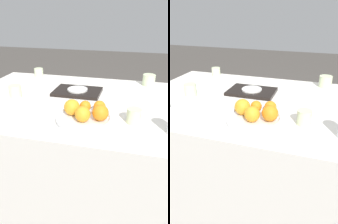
% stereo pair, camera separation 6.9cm
% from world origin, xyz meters
% --- Properties ---
extents(ground_plane, '(12.00, 12.00, 0.00)m').
position_xyz_m(ground_plane, '(0.00, 0.00, 0.00)').
color(ground_plane, '#4C4742').
extents(table, '(1.35, 0.97, 0.75)m').
position_xyz_m(table, '(0.00, 0.00, 0.37)').
color(table, silver).
rests_on(table, ground_plane).
extents(fruit_platter, '(0.29, 0.29, 0.03)m').
position_xyz_m(fruit_platter, '(0.16, -0.27, 0.76)').
color(fruit_platter, silver).
rests_on(fruit_platter, table).
extents(orange_0, '(0.08, 0.08, 0.08)m').
position_xyz_m(orange_0, '(0.16, -0.31, 0.81)').
color(orange_0, orange).
rests_on(orange_0, fruit_platter).
extents(orange_1, '(0.06, 0.06, 0.06)m').
position_xyz_m(orange_1, '(0.15, -0.20, 0.80)').
color(orange_1, orange).
rests_on(orange_1, fruit_platter).
extents(orange_2, '(0.08, 0.08, 0.08)m').
position_xyz_m(orange_2, '(0.09, -0.25, 0.81)').
color(orange_2, orange).
rests_on(orange_2, fruit_platter).
extents(orange_3, '(0.06, 0.06, 0.06)m').
position_xyz_m(orange_3, '(0.22, -0.19, 0.80)').
color(orange_3, orange).
rests_on(orange_3, fruit_platter).
extents(orange_4, '(0.08, 0.08, 0.08)m').
position_xyz_m(orange_4, '(0.24, -0.28, 0.81)').
color(orange_4, orange).
rests_on(orange_4, fruit_platter).
extents(serving_tray, '(0.31, 0.21, 0.02)m').
position_xyz_m(serving_tray, '(0.02, 0.11, 0.76)').
color(serving_tray, black).
rests_on(serving_tray, table).
extents(side_plate, '(0.13, 0.13, 0.01)m').
position_xyz_m(side_plate, '(0.02, 0.11, 0.77)').
color(side_plate, silver).
rests_on(side_plate, serving_tray).
extents(cup_0, '(0.09, 0.09, 0.08)m').
position_xyz_m(cup_0, '(0.48, 0.39, 0.79)').
color(cup_0, beige).
rests_on(cup_0, table).
extents(cup_1, '(0.08, 0.08, 0.08)m').
position_xyz_m(cup_1, '(-0.35, -0.05, 0.79)').
color(cup_1, beige).
rests_on(cup_1, table).
extents(cup_2, '(0.07, 0.07, 0.07)m').
position_xyz_m(cup_2, '(0.40, -0.22, 0.79)').
color(cup_2, beige).
rests_on(cup_2, table).
extents(cup_3, '(0.07, 0.07, 0.07)m').
position_xyz_m(cup_3, '(-0.40, 0.41, 0.78)').
color(cup_3, beige).
rests_on(cup_3, table).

